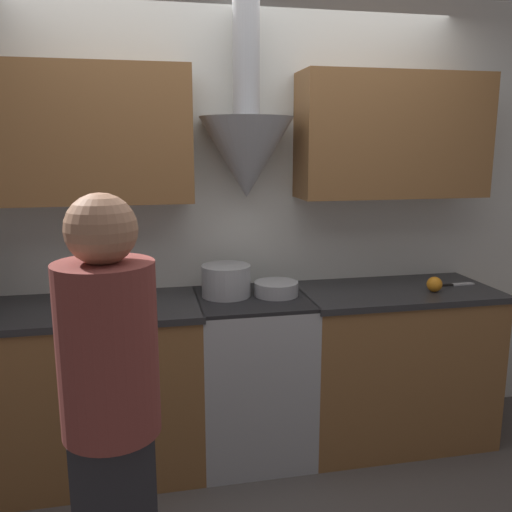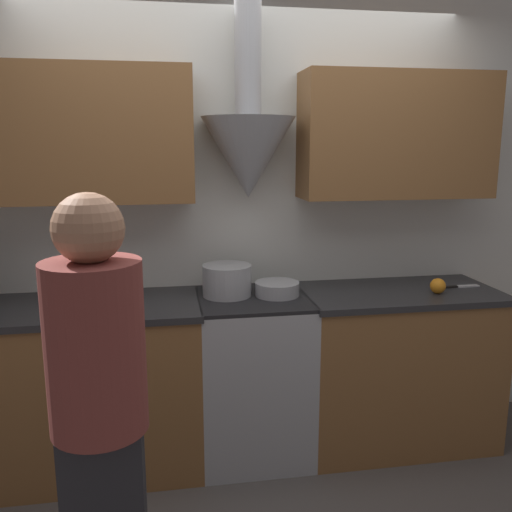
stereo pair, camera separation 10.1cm
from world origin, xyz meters
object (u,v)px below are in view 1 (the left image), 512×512
at_px(mixing_bowl, 276,289).
at_px(orange_fruit, 434,284).
at_px(stove_range, 252,375).
at_px(person_foreground_left, 112,416).
at_px(stock_pot, 226,281).

relative_size(mixing_bowl, orange_fruit, 2.81).
relative_size(stove_range, orange_fruit, 10.67).
distance_m(stove_range, orange_fruit, 1.16).
bearing_deg(orange_fruit, person_foreground_left, -148.27).
relative_size(stove_range, mixing_bowl, 3.79).
height_order(stove_range, stock_pot, stock_pot).
xyz_separation_m(stove_range, person_foreground_left, (-0.69, -1.17, 0.43)).
height_order(stove_range, person_foreground_left, person_foreground_left).
bearing_deg(stock_pot, person_foreground_left, -114.37).
bearing_deg(mixing_bowl, person_foreground_left, -125.08).
height_order(stock_pot, person_foreground_left, person_foreground_left).
distance_m(mixing_bowl, orange_fruit, 0.91).
xyz_separation_m(stock_pot, person_foreground_left, (-0.55, -1.22, -0.11)).
relative_size(stock_pot, person_foreground_left, 0.17).
bearing_deg(stock_pot, orange_fruit, -7.56).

